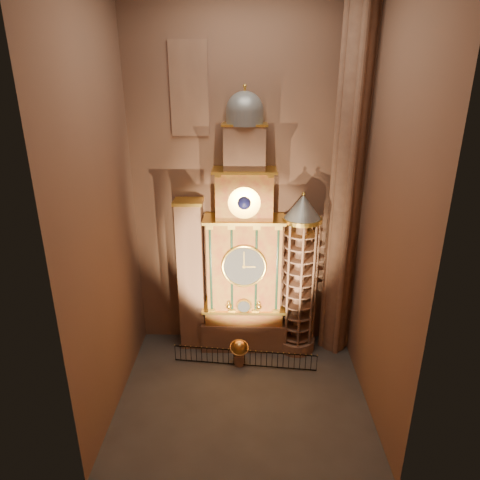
{
  "coord_description": "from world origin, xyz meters",
  "views": [
    {
      "loc": [
        0.23,
        -19.89,
        17.17
      ],
      "look_at": [
        -0.22,
        3.0,
        8.41
      ],
      "focal_mm": 32.0,
      "sensor_mm": 36.0,
      "label": 1
    }
  ],
  "objects_px": {
    "astronomical_clock": "(244,254)",
    "stair_turret": "(299,277)",
    "iron_railing": "(245,358)",
    "portrait_tower": "(192,276)",
    "celestial_globe": "(239,350)"
  },
  "relations": [
    {
      "from": "celestial_globe",
      "to": "portrait_tower",
      "type": "bearing_deg",
      "value": 144.62
    },
    {
      "from": "astronomical_clock",
      "to": "celestial_globe",
      "type": "bearing_deg",
      "value": -96.93
    },
    {
      "from": "stair_turret",
      "to": "celestial_globe",
      "type": "xyz_separation_m",
      "value": [
        -3.77,
        -1.94,
        -4.22
      ]
    },
    {
      "from": "astronomical_clock",
      "to": "stair_turret",
      "type": "bearing_deg",
      "value": -4.3
    },
    {
      "from": "astronomical_clock",
      "to": "iron_railing",
      "type": "distance_m",
      "value": 6.53
    },
    {
      "from": "astronomical_clock",
      "to": "stair_turret",
      "type": "distance_m",
      "value": 3.78
    },
    {
      "from": "portrait_tower",
      "to": "stair_turret",
      "type": "height_order",
      "value": "stair_turret"
    },
    {
      "from": "stair_turret",
      "to": "iron_railing",
      "type": "distance_m",
      "value": 6.16
    },
    {
      "from": "astronomical_clock",
      "to": "iron_railing",
      "type": "xyz_separation_m",
      "value": [
        0.08,
        -2.41,
        -6.07
      ]
    },
    {
      "from": "astronomical_clock",
      "to": "stair_turret",
      "type": "xyz_separation_m",
      "value": [
        3.5,
        -0.26,
        -1.41
      ]
    },
    {
      "from": "iron_railing",
      "to": "portrait_tower",
      "type": "bearing_deg",
      "value": 145.15
    },
    {
      "from": "astronomical_clock",
      "to": "stair_turret",
      "type": "relative_size",
      "value": 1.55
    },
    {
      "from": "iron_railing",
      "to": "celestial_globe",
      "type": "bearing_deg",
      "value": 150.2
    },
    {
      "from": "portrait_tower",
      "to": "iron_railing",
      "type": "height_order",
      "value": "portrait_tower"
    },
    {
      "from": "astronomical_clock",
      "to": "iron_railing",
      "type": "bearing_deg",
      "value": -88.1
    }
  ]
}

